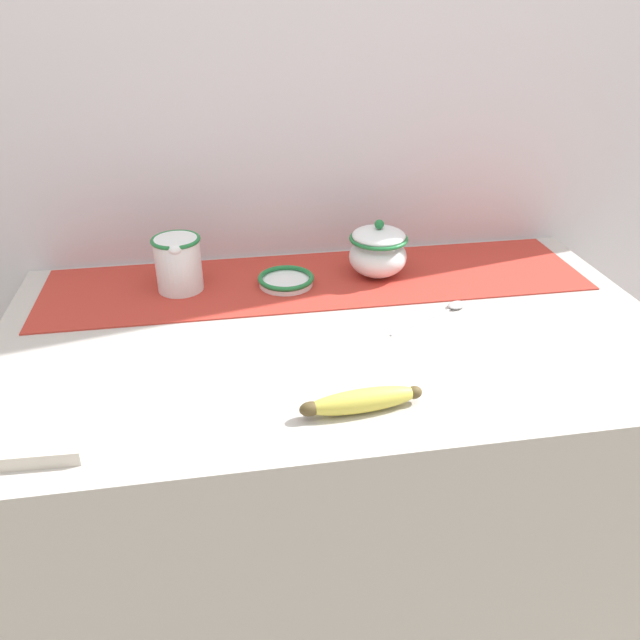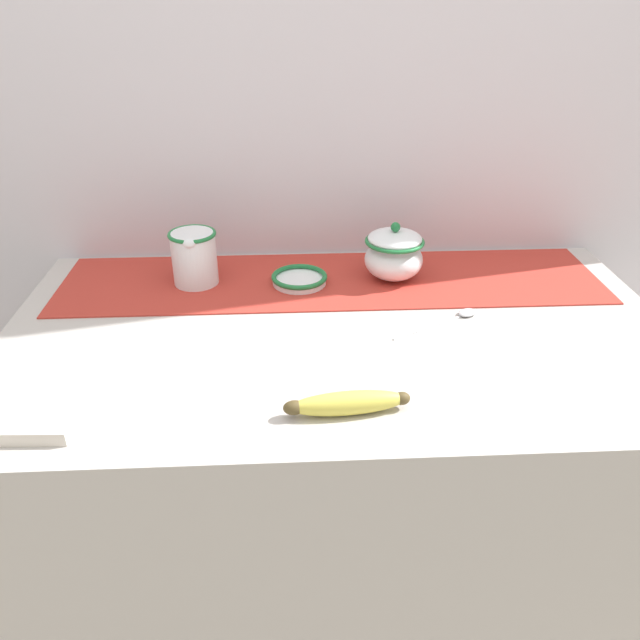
% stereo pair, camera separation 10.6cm
% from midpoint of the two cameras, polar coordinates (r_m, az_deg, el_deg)
% --- Properties ---
extents(ground_plane, '(12.00, 12.00, 0.00)m').
position_cam_midpoint_polar(ground_plane, '(1.74, -0.91, -26.68)').
color(ground_plane, gray).
extents(countertop, '(1.22, 0.71, 0.88)m').
position_cam_midpoint_polar(countertop, '(1.40, -1.05, -16.50)').
color(countertop, '#B7B2AD').
rests_on(countertop, ground_plane).
extents(back_wall, '(2.02, 0.04, 2.40)m').
position_cam_midpoint_polar(back_wall, '(1.38, -3.82, 18.85)').
color(back_wall, silver).
rests_on(back_wall, ground_plane).
extents(table_runner, '(1.12, 0.28, 0.00)m').
position_cam_midpoint_polar(table_runner, '(1.31, -2.56, 3.64)').
color(table_runner, '#B23328').
rests_on(table_runner, countertop).
extents(cream_pitcher, '(0.10, 0.12, 0.11)m').
position_cam_midpoint_polar(cream_pitcher, '(1.29, -15.16, 5.12)').
color(cream_pitcher, white).
rests_on(cream_pitcher, countertop).
extents(sugar_bowl, '(0.12, 0.12, 0.12)m').
position_cam_midpoint_polar(sugar_bowl, '(1.31, 3.03, 6.28)').
color(sugar_bowl, white).
rests_on(sugar_bowl, countertop).
extents(small_dish, '(0.12, 0.12, 0.02)m').
position_cam_midpoint_polar(small_dish, '(1.29, -5.49, 3.60)').
color(small_dish, white).
rests_on(small_dish, countertop).
extents(banana, '(0.19, 0.05, 0.04)m').
position_cam_midpoint_polar(banana, '(0.92, 0.55, -7.50)').
color(banana, '#DBCC4C').
rests_on(banana, countertop).
extents(spoon, '(0.18, 0.11, 0.01)m').
position_cam_midpoint_polar(spoon, '(1.21, 9.49, 1.06)').
color(spoon, silver).
rests_on(spoon, countertop).
extents(napkin_stack, '(0.17, 0.17, 0.02)m').
position_cam_midpoint_polar(napkin_stack, '(0.99, -27.71, -8.62)').
color(napkin_stack, silver).
rests_on(napkin_stack, countertop).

